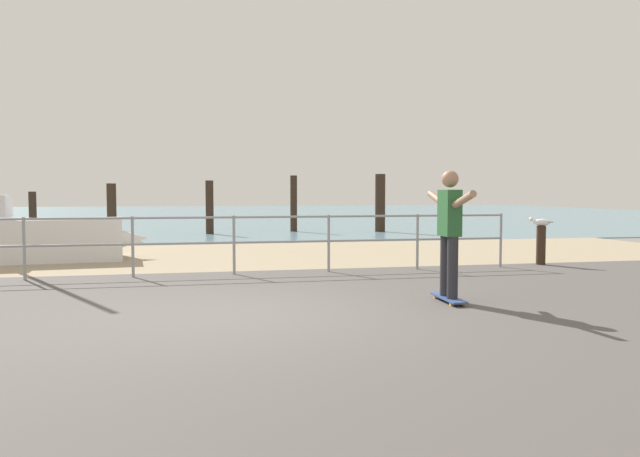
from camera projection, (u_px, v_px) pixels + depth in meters
ground_plane at (252, 336)px, 6.17m from camera, size 24.00×10.00×0.04m
beach_strip at (216, 256)px, 13.97m from camera, size 24.00×6.00×0.04m
sea_surface at (198, 214)px, 41.30m from camera, size 72.00×50.00×0.04m
railing_fence at (133, 237)px, 10.29m from camera, size 13.63×0.05×1.05m
sailboat at (19, 237)px, 12.64m from camera, size 5.03×1.82×5.42m
skateboard at (449, 298)px, 7.98m from camera, size 0.23×0.81×0.08m
skateboarder at (449, 226)px, 7.92m from camera, size 0.22×1.45×1.65m
bollard_short at (541, 246)px, 12.13m from camera, size 0.18×0.18×0.79m
seagull at (541, 222)px, 12.11m from camera, size 0.42×0.33×0.18m
groyne_post_0 at (33, 212)px, 21.83m from camera, size 0.26×0.26×1.49m
groyne_post_1 at (112, 211)px, 19.22m from camera, size 0.29×0.29×1.74m
groyne_post_2 at (210, 207)px, 21.21m from camera, size 0.27×0.27×1.87m
groyne_post_3 at (294, 204)px, 22.54m from camera, size 0.25×0.25×2.08m
groyne_post_4 at (380, 203)px, 22.41m from camera, size 0.37×0.37×2.13m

